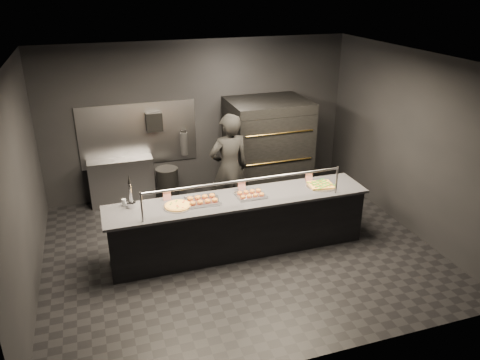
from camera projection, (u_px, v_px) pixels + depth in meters
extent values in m
plane|color=black|center=(239.00, 249.00, 7.55)|extent=(6.00, 6.00, 0.00)
plane|color=black|center=(239.00, 60.00, 6.35)|extent=(6.00, 6.00, 0.00)
cube|color=black|center=(199.00, 119.00, 9.13)|extent=(6.00, 0.04, 3.00)
cube|color=black|center=(314.00, 248.00, 4.77)|extent=(6.00, 0.04, 3.00)
cube|color=black|center=(20.00, 189.00, 6.09)|extent=(0.04, 5.00, 3.00)
cube|color=black|center=(410.00, 142.00, 7.80)|extent=(0.04, 5.00, 3.00)
cube|color=#99999E|center=(138.00, 134.00, 8.85)|extent=(2.20, 0.02, 1.20)
cube|color=black|center=(239.00, 225.00, 7.37)|extent=(4.00, 0.70, 0.88)
cube|color=#36363B|center=(239.00, 199.00, 7.19)|extent=(4.10, 0.78, 0.04)
cylinder|color=#99999E|center=(142.00, 207.00, 6.40)|extent=(0.03, 0.03, 0.45)
cylinder|color=#99999E|center=(337.00, 180.00, 7.26)|extent=(0.03, 0.03, 0.45)
cylinder|color=#99999E|center=(245.00, 180.00, 6.75)|extent=(3.00, 0.04, 0.04)
cube|color=black|center=(266.00, 179.00, 9.43)|extent=(1.50, 1.15, 0.60)
cube|color=black|center=(267.00, 151.00, 9.19)|extent=(1.50, 1.20, 0.55)
cube|color=black|center=(268.00, 124.00, 8.97)|extent=(1.50, 1.20, 0.55)
cube|color=black|center=(268.00, 105.00, 8.82)|extent=(1.50, 1.20, 0.18)
cylinder|color=gold|center=(279.00, 162.00, 8.65)|extent=(1.30, 0.02, 0.02)
cylinder|color=gold|center=(280.00, 133.00, 8.43)|extent=(1.30, 0.02, 0.02)
cube|color=#99999E|center=(122.00, 181.00, 8.93)|extent=(1.20, 0.35, 0.90)
cube|color=black|center=(154.00, 122.00, 8.76)|extent=(0.30, 0.20, 0.35)
cylinder|color=#B2B2B7|center=(184.00, 144.00, 9.12)|extent=(0.14, 0.14, 0.45)
cube|color=black|center=(183.00, 131.00, 9.02)|extent=(0.10, 0.06, 0.06)
cylinder|color=silver|center=(132.00, 205.00, 6.88)|extent=(0.13, 0.13, 0.08)
cylinder|color=silver|center=(131.00, 194.00, 6.82)|extent=(0.05, 0.05, 0.34)
cylinder|color=silver|center=(130.00, 187.00, 6.69)|extent=(0.02, 0.09, 0.02)
cone|color=black|center=(129.00, 179.00, 6.72)|extent=(0.05, 0.05, 0.13)
cylinder|color=silver|center=(178.00, 206.00, 6.90)|extent=(0.45, 0.45, 0.01)
cylinder|color=gold|center=(178.00, 206.00, 6.90)|extent=(0.39, 0.39, 0.02)
cylinder|color=#F2CD4F|center=(178.00, 205.00, 6.89)|extent=(0.34, 0.34, 0.01)
cube|color=silver|center=(203.00, 201.00, 7.05)|extent=(0.55, 0.45, 0.02)
ellipsoid|color=#C8842A|center=(193.00, 203.00, 6.91)|extent=(0.09, 0.09, 0.06)
ellipsoid|color=#C8842A|center=(190.00, 198.00, 7.05)|extent=(0.09, 0.09, 0.06)
ellipsoid|color=#C8842A|center=(200.00, 202.00, 6.94)|extent=(0.09, 0.09, 0.06)
ellipsoid|color=#C8842A|center=(198.00, 197.00, 7.09)|extent=(0.09, 0.09, 0.06)
ellipsoid|color=#C8842A|center=(208.00, 201.00, 6.98)|extent=(0.09, 0.09, 0.06)
ellipsoid|color=#C8842A|center=(205.00, 196.00, 7.12)|extent=(0.09, 0.09, 0.06)
ellipsoid|color=#C8842A|center=(215.00, 200.00, 7.01)|extent=(0.09, 0.09, 0.06)
ellipsoid|color=#C8842A|center=(212.00, 195.00, 7.15)|extent=(0.09, 0.09, 0.06)
cube|color=silver|center=(251.00, 195.00, 7.24)|extent=(0.47, 0.36, 0.02)
ellipsoid|color=#C8842A|center=(243.00, 197.00, 7.12)|extent=(0.08, 0.08, 0.05)
ellipsoid|color=#C8842A|center=(240.00, 193.00, 7.25)|extent=(0.08, 0.08, 0.05)
ellipsoid|color=#C8842A|center=(249.00, 196.00, 7.15)|extent=(0.08, 0.08, 0.05)
ellipsoid|color=#C8842A|center=(246.00, 192.00, 7.28)|extent=(0.08, 0.08, 0.05)
ellipsoid|color=#C8842A|center=(255.00, 195.00, 7.18)|extent=(0.08, 0.08, 0.05)
ellipsoid|color=#C8842A|center=(252.00, 191.00, 7.30)|extent=(0.08, 0.08, 0.05)
ellipsoid|color=#C8842A|center=(262.00, 194.00, 7.20)|extent=(0.08, 0.08, 0.05)
ellipsoid|color=#C8842A|center=(258.00, 190.00, 7.33)|extent=(0.08, 0.08, 0.05)
cylinder|color=silver|center=(321.00, 186.00, 7.58)|extent=(0.48, 0.48, 0.01)
cube|color=gold|center=(321.00, 185.00, 7.58)|extent=(0.43, 0.39, 0.02)
cube|color=#F2CD4F|center=(321.00, 184.00, 7.57)|extent=(0.40, 0.37, 0.01)
cube|color=green|center=(321.00, 184.00, 7.57)|extent=(0.38, 0.35, 0.01)
cylinder|color=silver|center=(124.00, 202.00, 6.92)|extent=(0.06, 0.06, 0.11)
cylinder|color=silver|center=(131.00, 202.00, 6.95)|extent=(0.05, 0.05, 0.08)
cube|color=white|center=(167.00, 195.00, 7.09)|extent=(0.12, 0.04, 0.15)
cube|color=white|center=(242.00, 185.00, 7.43)|extent=(0.12, 0.04, 0.15)
cube|color=white|center=(309.00, 176.00, 7.77)|extent=(0.12, 0.04, 0.15)
cylinder|color=black|center=(168.00, 185.00, 8.99)|extent=(0.42, 0.42, 0.71)
imported|color=black|center=(229.00, 169.00, 8.11)|extent=(0.76, 0.54, 1.97)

